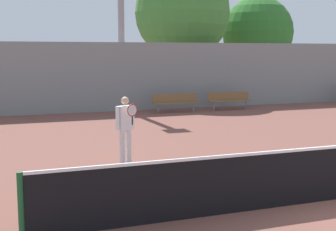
{
  "coord_description": "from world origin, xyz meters",
  "views": [
    {
      "loc": [
        -6.12,
        -7.01,
        2.8
      ],
      "look_at": [
        -1.58,
        5.37,
        1.0
      ],
      "focal_mm": 50.0,
      "sensor_mm": 36.0,
      "label": 1
    }
  ],
  "objects_px": {
    "bench_courtside_far": "(229,99)",
    "light_pole_near_left": "(121,8)",
    "tree_green_tall": "(258,32)",
    "tree_green_broad": "(182,13)",
    "tennis_player": "(125,126)",
    "bench_by_gate": "(175,101)"
  },
  "relations": [
    {
      "from": "bench_courtside_far",
      "to": "tree_green_tall",
      "type": "relative_size",
      "value": 0.34
    },
    {
      "from": "light_pole_near_left",
      "to": "tree_green_tall",
      "type": "distance_m",
      "value": 12.03
    },
    {
      "from": "tree_green_tall",
      "to": "tree_green_broad",
      "type": "distance_m",
      "value": 6.66
    },
    {
      "from": "bench_by_gate",
      "to": "tree_green_broad",
      "type": "height_order",
      "value": "tree_green_broad"
    },
    {
      "from": "tennis_player",
      "to": "light_pole_near_left",
      "type": "relative_size",
      "value": 0.2
    },
    {
      "from": "bench_by_gate",
      "to": "tree_green_broad",
      "type": "xyz_separation_m",
      "value": [
        2.34,
        5.0,
        4.45
      ]
    },
    {
      "from": "bench_courtside_far",
      "to": "tree_green_tall",
      "type": "distance_m",
      "value": 9.84
    },
    {
      "from": "tennis_player",
      "to": "bench_courtside_far",
      "type": "relative_size",
      "value": 0.78
    },
    {
      "from": "light_pole_near_left",
      "to": "tennis_player",
      "type": "bearing_deg",
      "value": -104.14
    },
    {
      "from": "bench_courtside_far",
      "to": "tree_green_broad",
      "type": "xyz_separation_m",
      "value": [
        -0.48,
        5.0,
        4.45
      ]
    },
    {
      "from": "tennis_player",
      "to": "light_pole_near_left",
      "type": "height_order",
      "value": "light_pole_near_left"
    },
    {
      "from": "tennis_player",
      "to": "tree_green_tall",
      "type": "height_order",
      "value": "tree_green_tall"
    },
    {
      "from": "tree_green_tall",
      "to": "tree_green_broad",
      "type": "bearing_deg",
      "value": -160.98
    },
    {
      "from": "tree_green_broad",
      "to": "tennis_player",
      "type": "bearing_deg",
      "value": -116.98
    },
    {
      "from": "bench_by_gate",
      "to": "tree_green_tall",
      "type": "distance_m",
      "value": 11.72
    },
    {
      "from": "bench_by_gate",
      "to": "tree_green_tall",
      "type": "height_order",
      "value": "tree_green_tall"
    },
    {
      "from": "light_pole_near_left",
      "to": "tree_green_broad",
      "type": "distance_m",
      "value": 5.54
    },
    {
      "from": "tennis_player",
      "to": "light_pole_near_left",
      "type": "bearing_deg",
      "value": 52.04
    },
    {
      "from": "tennis_player",
      "to": "bench_by_gate",
      "type": "xyz_separation_m",
      "value": [
        4.84,
        9.11,
        -0.44
      ]
    },
    {
      "from": "bench_courtside_far",
      "to": "light_pole_near_left",
      "type": "relative_size",
      "value": 0.25
    },
    {
      "from": "tree_green_broad",
      "to": "light_pole_near_left",
      "type": "bearing_deg",
      "value": -143.55
    },
    {
      "from": "tennis_player",
      "to": "bench_by_gate",
      "type": "bearing_deg",
      "value": 38.19
    }
  ]
}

